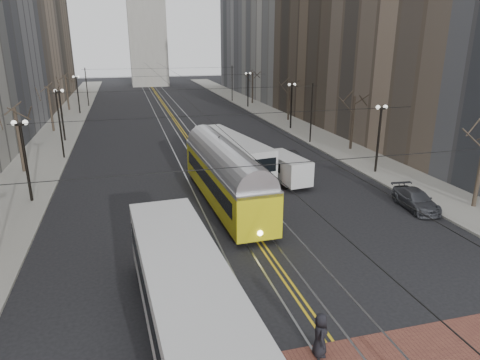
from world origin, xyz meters
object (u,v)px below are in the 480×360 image
rear_bus (231,154)px  cargo_van (286,170)px  streetcar (225,181)px  sedan_grey (293,158)px  pedestrian_a (320,335)px  transit_bus (189,310)px  sedan_parked (416,200)px

rear_bus → cargo_van: size_ratio=2.33×
streetcar → rear_bus: streetcar is taller
rear_bus → sedan_grey: bearing=-6.7°
sedan_grey → pedestrian_a: 24.93m
rear_bus → streetcar: bearing=-116.5°
transit_bus → sedan_grey: transit_bus is taller
streetcar → rear_bus: (2.30, 7.46, -0.14)m
transit_bus → pedestrian_a: 4.81m
streetcar → pedestrian_a: 15.79m
rear_bus → pedestrian_a: (-2.48, -23.23, -0.69)m
streetcar → sedan_parked: 13.06m
transit_bus → streetcar: (4.67, 14.26, -0.02)m
sedan_grey → pedestrian_a: pedestrian_a is taller
transit_bus → rear_bus: bearing=68.9°
transit_bus → sedan_grey: 25.48m
streetcar → sedan_parked: size_ratio=3.28×
cargo_van → sedan_parked: cargo_van is taller
sedan_parked → rear_bus: bearing=136.8°
transit_bus → streetcar: 15.01m
transit_bus → cargo_van: 20.27m
rear_bus → cargo_van: 5.54m
transit_bus → sedan_parked: transit_bus is taller
transit_bus → rear_bus: (6.97, 21.73, -0.16)m
sedan_grey → pedestrian_a: bearing=-105.8°
pedestrian_a → sedan_grey: bearing=-2.7°
sedan_grey → sedan_parked: size_ratio=0.93×
pedestrian_a → rear_bus: bearing=10.7°
sedan_parked → streetcar: bearing=167.2°
rear_bus → sedan_grey: (5.84, 0.27, -0.86)m
rear_bus → sedan_grey: 5.91m
transit_bus → pedestrian_a: (4.49, -1.50, -0.85)m
cargo_van → sedan_parked: 9.91m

